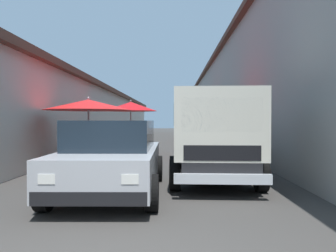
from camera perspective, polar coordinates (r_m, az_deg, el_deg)
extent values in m
plane|color=#3D3A38|center=(16.09, -1.11, -4.20)|extent=(90.00, 90.00, 0.00)
cube|color=beige|center=(19.75, -21.22, 1.38)|extent=(49.50, 7.00, 3.23)
cube|color=#4C3328|center=(19.84, -21.25, 6.40)|extent=(49.80, 7.50, 0.24)
cube|color=gray|center=(19.35, 20.05, 4.90)|extent=(49.50, 7.00, 5.59)
cube|color=#4C3328|center=(19.77, 20.10, 13.35)|extent=(49.80, 7.50, 0.24)
cylinder|color=#9E9EA3|center=(11.76, 8.35, -0.74)|extent=(0.06, 0.06, 2.21)
cone|color=red|center=(11.76, 8.36, 3.48)|extent=(2.82, 2.82, 0.47)
sphere|color=#9E9EA3|center=(11.78, 8.36, 4.83)|extent=(0.07, 0.07, 0.07)
cube|color=#9E7547|center=(11.75, 8.54, -4.40)|extent=(0.75, 0.70, 0.71)
sphere|color=orange|center=(11.64, 7.48, -2.48)|extent=(0.09, 0.09, 0.09)
sphere|color=orange|center=(11.60, 8.26, -2.23)|extent=(0.09, 0.09, 0.09)
sphere|color=orange|center=(11.61, 8.92, -2.50)|extent=(0.09, 0.09, 0.09)
sphere|color=orange|center=(11.86, 8.47, -2.42)|extent=(0.09, 0.09, 0.09)
cylinder|color=#9E9EA3|center=(21.60, 4.74, 0.09)|extent=(0.06, 0.06, 2.24)
cone|color=red|center=(21.60, 4.75, 2.53)|extent=(2.50, 2.50, 0.39)
sphere|color=#9E9EA3|center=(21.61, 4.75, 3.16)|extent=(0.07, 0.07, 0.07)
cube|color=#9E7547|center=(21.74, 4.70, -1.78)|extent=(0.85, 0.72, 0.82)
sphere|color=orange|center=(22.03, 4.97, -0.56)|extent=(0.09, 0.09, 0.09)
sphere|color=orange|center=(21.77, 5.15, -0.58)|extent=(0.09, 0.09, 0.09)
sphere|color=orange|center=(21.73, 4.68, -0.58)|extent=(0.09, 0.09, 0.09)
cylinder|color=#9E9EA3|center=(14.09, -6.58, -0.34)|extent=(0.06, 0.06, 2.26)
cone|color=red|center=(14.10, -6.59, 3.44)|extent=(2.29, 2.29, 0.40)
sphere|color=#9E9EA3|center=(14.11, -6.59, 4.41)|extent=(0.07, 0.07, 0.07)
cube|color=#9E7547|center=(14.30, -7.08, -3.17)|extent=(0.86, 0.80, 0.84)
sphere|color=orange|center=(14.43, -6.71, -1.28)|extent=(0.09, 0.09, 0.09)
sphere|color=orange|center=(14.39, -6.15, -1.07)|extent=(0.09, 0.09, 0.09)
sphere|color=orange|center=(14.24, -8.01, -1.31)|extent=(0.09, 0.09, 0.09)
sphere|color=orange|center=(14.47, -7.94, -1.28)|extent=(0.09, 0.09, 0.09)
cylinder|color=#9E9EA3|center=(9.92, -13.82, -1.44)|extent=(0.06, 0.06, 2.08)
cone|color=red|center=(9.92, -13.84, 3.64)|extent=(2.61, 2.61, 0.32)
sphere|color=#9E9EA3|center=(9.93, -13.85, 4.80)|extent=(0.07, 0.07, 0.07)
cube|color=olive|center=(9.98, -13.55, -5.18)|extent=(0.79, 0.62, 0.77)
sphere|color=orange|center=(10.10, -14.22, -2.36)|extent=(0.09, 0.09, 0.09)
sphere|color=orange|center=(10.21, -13.36, -2.63)|extent=(0.09, 0.09, 0.09)
sphere|color=orange|center=(10.16, -12.59, -2.64)|extent=(0.09, 0.09, 0.09)
sphere|color=orange|center=(9.99, -14.55, -2.71)|extent=(0.09, 0.09, 0.09)
sphere|color=orange|center=(9.80, -13.78, -2.78)|extent=(0.09, 0.09, 0.09)
cube|color=#ADAFB5|center=(6.61, -9.71, -6.70)|extent=(3.93, 1.78, 0.64)
cube|color=#19232D|center=(6.70, -9.50, -1.44)|extent=(2.36, 1.55, 0.56)
cube|color=black|center=(4.81, -13.74, -12.29)|extent=(0.12, 1.65, 0.20)
cube|color=silver|center=(4.62, -6.67, -9.25)|extent=(0.06, 0.24, 0.14)
cube|color=silver|center=(4.90, -20.53, -8.72)|extent=(0.06, 0.24, 0.14)
cylinder|color=black|center=(5.26, -2.81, -11.67)|extent=(0.60, 0.21, 0.60)
cylinder|color=black|center=(5.62, -20.96, -10.91)|extent=(0.60, 0.21, 0.60)
cylinder|color=black|center=(7.86, -1.76, -7.44)|extent=(0.60, 0.21, 0.60)
cylinder|color=black|center=(8.11, -14.10, -7.22)|extent=(0.60, 0.21, 0.60)
cube|color=black|center=(8.38, 7.64, -5.55)|extent=(4.85, 1.63, 0.36)
cube|color=beige|center=(6.70, 8.78, 0.36)|extent=(1.59, 1.80, 1.40)
cube|color=#19232D|center=(5.97, 9.49, 1.96)|extent=(0.11, 1.47, 0.63)
cube|color=#19232D|center=(6.70, 8.78, 1.85)|extent=(1.10, 1.81, 0.45)
cube|color=black|center=(5.99, 9.48, -4.70)|extent=(0.11, 1.40, 0.28)
cube|color=silver|center=(5.97, 9.56, -9.18)|extent=(0.18, 1.75, 0.18)
cube|color=gray|center=(9.25, 12.32, -2.28)|extent=(3.16, 0.17, 0.50)
cube|color=gray|center=(9.13, 2.08, -2.30)|extent=(3.16, 0.17, 0.50)
cube|color=gray|center=(10.70, 6.62, -1.82)|extent=(0.11, 1.65, 0.50)
cylinder|color=black|center=(6.93, 16.05, -8.12)|extent=(0.73, 0.24, 0.72)
cylinder|color=black|center=(6.76, 1.27, -8.31)|extent=(0.73, 0.24, 0.72)
cylinder|color=black|center=(9.92, 12.03, -5.36)|extent=(0.73, 0.24, 0.72)
cylinder|color=black|center=(9.80, 1.83, -5.42)|extent=(0.73, 0.24, 0.72)
cylinder|color=navy|center=(14.84, 4.18, -3.15)|extent=(0.14, 0.14, 0.77)
cylinder|color=navy|center=(14.99, 4.17, -3.10)|extent=(0.14, 0.14, 0.77)
cube|color=white|center=(14.88, 4.18, -0.53)|extent=(0.46, 0.22, 0.58)
sphere|color=#A57A5B|center=(14.88, 4.18, 0.99)|extent=(0.21, 0.21, 0.21)
cylinder|color=white|center=(14.61, 4.20, -0.45)|extent=(0.08, 0.08, 0.52)
cylinder|color=white|center=(15.16, 4.16, -0.40)|extent=(0.08, 0.08, 0.52)
cylinder|color=#665B4C|center=(14.80, 2.04, -3.03)|extent=(0.14, 0.14, 0.84)
cylinder|color=#665B4C|center=(14.95, 1.77, -2.99)|extent=(0.14, 0.14, 0.84)
cube|color=white|center=(14.84, 1.91, -0.18)|extent=(0.53, 0.38, 0.63)
sphere|color=#A57A5B|center=(14.84, 1.91, 1.48)|extent=(0.23, 0.23, 0.23)
cylinder|color=white|center=(14.58, 2.39, -0.08)|extent=(0.08, 0.08, 0.57)
cylinder|color=white|center=(15.11, 1.43, -0.04)|extent=(0.08, 0.08, 0.57)
cylinder|color=black|center=(17.50, 8.06, -3.07)|extent=(0.45, 0.14, 0.44)
cylinder|color=black|center=(16.29, 9.05, -3.37)|extent=(0.45, 0.16, 0.44)
cube|color=#3359A5|center=(16.84, 8.58, -3.06)|extent=(0.92, 0.37, 0.08)
ellipsoid|color=black|center=(16.53, 8.82, -1.85)|extent=(0.58, 0.32, 0.20)
cube|color=#3359A5|center=(17.43, 8.10, -1.61)|extent=(0.17, 0.33, 0.56)
cylinder|color=silver|center=(17.36, 8.15, -1.29)|extent=(0.28, 0.09, 0.68)
cylinder|color=black|center=(17.27, 8.21, -0.14)|extent=(0.55, 0.09, 0.04)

